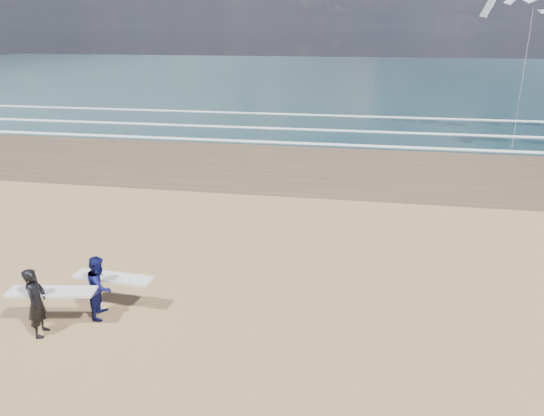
# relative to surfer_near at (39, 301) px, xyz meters

# --- Properties ---
(ocean) EXTENTS (220.00, 100.00, 0.02)m
(ocean) POSITION_rel_surfer_near_xyz_m (21.16, 71.51, -0.93)
(ocean) COLOR #1A343A
(ocean) RESTS_ON ground
(surfer_near) EXTENTS (2.26, 1.16, 1.85)m
(surfer_near) POSITION_rel_surfer_near_xyz_m (0.00, 0.00, 0.00)
(surfer_near) COLOR black
(surfer_near) RESTS_ON ground
(surfer_far) EXTENTS (2.22, 1.14, 1.74)m
(surfer_far) POSITION_rel_surfer_near_xyz_m (1.10, 1.08, -0.06)
(surfer_far) COLOR #0D104B
(surfer_far) RESTS_ON ground
(kite_1) EXTENTS (5.84, 4.74, 10.26)m
(kite_1) POSITION_rel_surfer_near_xyz_m (18.33, 26.41, 4.76)
(kite_1) COLOR slate
(kite_1) RESTS_ON ground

